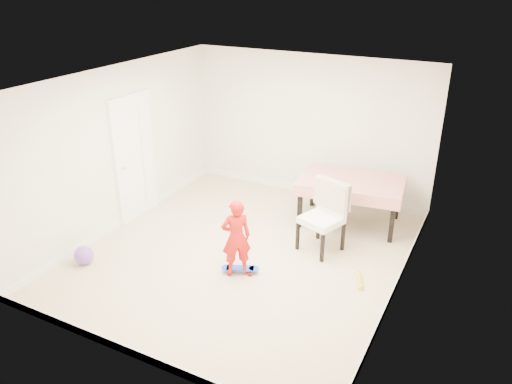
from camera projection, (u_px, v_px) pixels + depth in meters
The scene contains 17 objects.
ground at pixel (244, 253), 7.51m from camera, with size 5.00×5.00×0.00m, color #C6B08A.
ceiling at pixel (242, 81), 6.45m from camera, with size 4.50×5.00×0.04m, color white.
wall_back at pixel (309, 127), 8.98m from camera, with size 4.50×0.04×2.60m, color silver.
wall_front at pixel (124, 256), 4.96m from camera, with size 4.50×0.04×2.60m, color silver.
wall_left at pixel (120, 149), 7.90m from camera, with size 0.04×5.00×2.60m, color silver.
wall_right at pixel (404, 205), 6.04m from camera, with size 0.04×5.00×2.60m, color silver.
door at pixel (134, 159), 8.26m from camera, with size 0.10×0.94×2.11m, color white.
baseboard_back at pixel (306, 190), 9.50m from camera, with size 4.50×0.02×0.12m, color white.
baseboard_front at pixel (135, 354), 5.46m from camera, with size 4.50×0.02×0.12m, color white.
baseboard_left at pixel (128, 218), 8.42m from camera, with size 0.02×5.00×0.12m, color white.
baseboard_right at pixel (394, 290), 6.54m from camera, with size 0.02×5.00×0.12m, color white.
dining_table at pixel (350, 201), 8.26m from camera, with size 1.66×1.05×0.78m, color red, non-canonical shape.
dining_chair at pixel (321, 218), 7.38m from camera, with size 0.59×0.67×1.08m, color silver, non-canonical shape.
skateboard at pixel (240, 270), 7.01m from camera, with size 0.53×0.19×0.08m, color blue, non-canonical shape.
child at pixel (236, 240), 6.76m from camera, with size 0.41×0.27×1.12m, color red.
balloon at pixel (84, 255), 7.18m from camera, with size 0.28×0.28×0.28m, color purple.
foam_toy at pixel (360, 280), 6.80m from camera, with size 0.06×0.06×0.40m, color yellow.
Camera 1 is at (3.13, -5.66, 3.92)m, focal length 35.00 mm.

